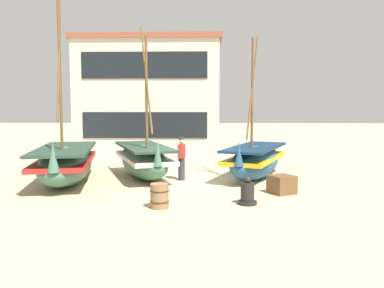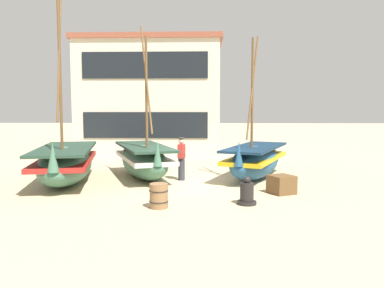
# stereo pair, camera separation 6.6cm
# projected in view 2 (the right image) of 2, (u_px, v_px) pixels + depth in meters

# --- Properties ---
(ground_plane) EXTENTS (120.00, 120.00, 0.00)m
(ground_plane) POSITION_uv_depth(u_px,v_px,m) (191.00, 183.00, 14.87)
(ground_plane) COLOR tan
(fishing_boat_near_left) EXTENTS (3.21, 5.06, 6.10)m
(fishing_boat_near_left) POSITION_uv_depth(u_px,v_px,m) (144.00, 160.00, 15.99)
(fishing_boat_near_left) COLOR #427056
(fishing_boat_near_left) RESTS_ON ground
(fishing_boat_centre_large) EXTENTS (2.97, 5.67, 7.43)m
(fishing_boat_centre_large) POSITION_uv_depth(u_px,v_px,m) (65.00, 163.00, 14.89)
(fishing_boat_centre_large) COLOR #427056
(fishing_boat_centre_large) RESTS_ON ground
(fishing_boat_far_right) EXTENTS (3.22, 4.94, 5.66)m
(fishing_boat_far_right) POSITION_uv_depth(u_px,v_px,m) (255.00, 160.00, 15.93)
(fishing_boat_far_right) COLOR #23517A
(fishing_boat_far_right) RESTS_ON ground
(fisherman_by_hull) EXTENTS (0.30, 0.40, 1.68)m
(fisherman_by_hull) POSITION_uv_depth(u_px,v_px,m) (181.00, 159.00, 15.45)
(fisherman_by_hull) COLOR #33333D
(fisherman_by_hull) RESTS_ON ground
(capstan_winch) EXTENTS (0.58, 0.58, 0.83)m
(capstan_winch) POSITION_uv_depth(u_px,v_px,m) (247.00, 193.00, 11.60)
(capstan_winch) COLOR black
(capstan_winch) RESTS_ON ground
(wooden_barrel) EXTENTS (0.56, 0.56, 0.70)m
(wooden_barrel) POSITION_uv_depth(u_px,v_px,m) (159.00, 196.00, 11.18)
(wooden_barrel) COLOR olive
(wooden_barrel) RESTS_ON ground
(cargo_crate) EXTENTS (0.98, 0.98, 0.61)m
(cargo_crate) POSITION_uv_depth(u_px,v_px,m) (282.00, 184.00, 13.07)
(cargo_crate) COLOR brown
(cargo_crate) RESTS_ON ground
(harbor_building_main) EXTENTS (8.82, 7.07, 7.06)m
(harbor_building_main) POSITION_uv_depth(u_px,v_px,m) (153.00, 97.00, 25.76)
(harbor_building_main) COLOR beige
(harbor_building_main) RESTS_ON ground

